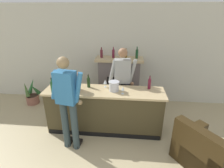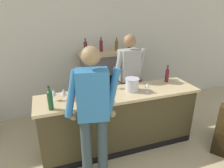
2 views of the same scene
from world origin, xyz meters
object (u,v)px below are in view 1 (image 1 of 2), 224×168
at_px(copper_dispenser, 74,81).
at_px(wine_glass_front_left, 65,83).
at_px(wine_bottle_chardonnay_pale, 89,82).
at_px(person_bartender, 122,82).
at_px(wine_bottle_cabernet_heavy, 52,86).
at_px(wine_bottle_merlot_tall, 149,83).
at_px(potted_plant_corner, 32,95).
at_px(ice_bucket_steel, 114,86).
at_px(fireplace_stone, 119,81).
at_px(wine_glass_back_row, 105,82).
at_px(wine_glass_mid_counter, 123,89).
at_px(person_customer, 67,101).
at_px(wine_glass_near_bucket, 60,83).
at_px(armchair_black, 203,153).

distance_m(copper_dispenser, wine_glass_front_left, 0.25).
xyz_separation_m(wine_bottle_chardonnay_pale, wine_glass_front_left, (-0.48, -0.11, -0.01)).
xyz_separation_m(copper_dispenser, wine_glass_front_left, (-0.22, 0.06, -0.09)).
xyz_separation_m(person_bartender, wine_glass_front_left, (-1.21, -0.46, 0.10)).
bearing_deg(wine_bottle_chardonnay_pale, wine_bottle_cabernet_heavy, -153.14).
height_order(wine_bottle_merlot_tall, wine_glass_front_left, wine_bottle_merlot_tall).
bearing_deg(wine_bottle_merlot_tall, potted_plant_corner, 165.57).
height_order(potted_plant_corner, ice_bucket_steel, ice_bucket_steel).
xyz_separation_m(fireplace_stone, wine_bottle_merlot_tall, (0.71, -1.12, 0.42)).
relative_size(copper_dispenser, wine_glass_back_row, 2.50).
bearing_deg(wine_glass_back_row, wine_bottle_chardonnay_pale, -173.80).
bearing_deg(wine_glass_mid_counter, wine_bottle_cabernet_heavy, -176.84).
distance_m(person_customer, wine_bottle_cabernet_heavy, 0.63).
bearing_deg(potted_plant_corner, wine_bottle_cabernet_heavy, -44.27).
bearing_deg(wine_bottle_merlot_tall, wine_glass_back_row, -179.92).
bearing_deg(fireplace_stone, wine_glass_back_row, -102.28).
xyz_separation_m(wine_bottle_chardonnay_pale, wine_glass_mid_counter, (0.76, -0.26, -0.02)).
bearing_deg(wine_glass_back_row, wine_bottle_merlot_tall, 0.08).
bearing_deg(wine_glass_front_left, fireplace_stone, 49.37).
height_order(fireplace_stone, person_bartender, person_bartender).
relative_size(ice_bucket_steel, wine_glass_near_bucket, 1.33).
bearing_deg(wine_glass_near_bucket, potted_plant_corner, 143.78).
distance_m(copper_dispenser, wine_bottle_chardonnay_pale, 0.32).
xyz_separation_m(wine_bottle_chardonnay_pale, wine_bottle_merlot_tall, (1.32, 0.04, 0.00)).
relative_size(person_customer, wine_bottle_merlot_tall, 6.21).
relative_size(wine_bottle_cabernet_heavy, wine_glass_back_row, 1.95).
distance_m(potted_plant_corner, wine_glass_near_bucket, 1.83).
height_order(armchair_black, wine_glass_front_left, wine_glass_front_left).
height_order(wine_bottle_cabernet_heavy, wine_bottle_chardonnay_pale, wine_bottle_cabernet_heavy).
height_order(copper_dispenser, wine_glass_mid_counter, copper_dispenser).
relative_size(copper_dispenser, wine_bottle_cabernet_heavy, 1.28).
height_order(wine_bottle_cabernet_heavy, wine_glass_front_left, wine_bottle_cabernet_heavy).
relative_size(potted_plant_corner, wine_glass_front_left, 4.39).
bearing_deg(copper_dispenser, wine_bottle_chardonnay_pale, 32.61).
xyz_separation_m(wine_bottle_merlot_tall, wine_glass_front_left, (-1.80, -0.15, -0.02)).
distance_m(armchair_black, wine_bottle_merlot_tall, 1.61).
distance_m(wine_glass_front_left, wine_glass_back_row, 0.86).
height_order(wine_bottle_cabernet_heavy, wine_glass_near_bucket, wine_bottle_cabernet_heavy).
height_order(wine_bottle_chardonnay_pale, wine_glass_back_row, wine_bottle_chardonnay_pale).
xyz_separation_m(wine_bottle_merlot_tall, wine_glass_near_bucket, (-1.94, -0.12, -0.01)).
relative_size(person_customer, person_bartender, 1.04).
distance_m(fireplace_stone, ice_bucket_steel, 1.34).
bearing_deg(potted_plant_corner, wine_glass_near_bucket, -36.22).
distance_m(wine_glass_back_row, wine_glass_near_bucket, 0.99).
distance_m(potted_plant_corner, wine_bottle_chardonnay_pale, 2.28).
xyz_separation_m(ice_bucket_steel, wine_bottle_merlot_tall, (0.75, 0.17, 0.03)).
bearing_deg(fireplace_stone, wine_bottle_cabernet_heavy, -130.50).
bearing_deg(wine_glass_back_row, wine_glass_front_left, -169.96).
height_order(armchair_black, ice_bucket_steel, ice_bucket_steel).
height_order(person_bartender, wine_bottle_merlot_tall, person_bartender).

